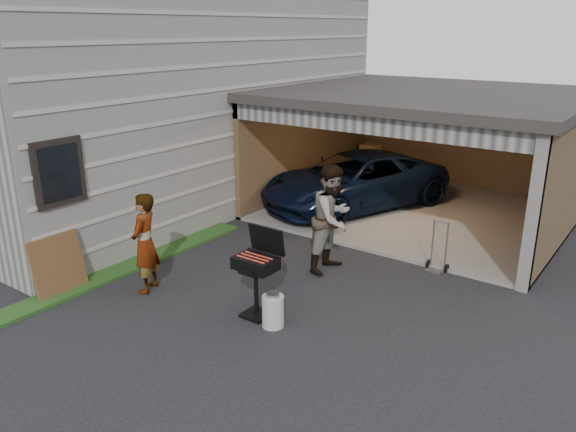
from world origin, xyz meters
name	(u,v)px	position (x,y,z in m)	size (l,w,h in m)	color
ground	(210,306)	(0.00, 0.00, 0.00)	(80.00, 80.00, 0.00)	black
house	(143,88)	(-6.00, 4.00, 2.75)	(7.00, 11.00, 5.50)	#474744
groundcover_strip	(71,290)	(-2.25, -1.00, 0.03)	(0.50, 8.00, 0.06)	#193814
garage	(431,134)	(0.76, 6.79, 1.87)	(6.80, 6.30, 2.90)	#605E59
minivan	(354,183)	(-0.68, 5.80, 0.66)	(2.17, 4.72, 1.31)	black
woman	(145,243)	(-1.24, -0.18, 0.85)	(0.62, 0.41, 1.71)	#99AFC1
man	(333,218)	(0.80, 2.40, 0.99)	(0.96, 0.75, 1.98)	#401C19
bbq_grill	(257,266)	(0.81, 0.24, 0.83)	(0.63, 0.55, 1.40)	black
propane_tank	(273,311)	(1.20, 0.11, 0.25)	(0.33, 0.33, 0.49)	beige
plywood_panel	(58,265)	(-2.34, -1.12, 0.50)	(0.04, 0.91, 1.01)	#4E301A
hand_truck	(437,261)	(2.40, 3.46, 0.18)	(0.40, 0.30, 0.95)	gray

